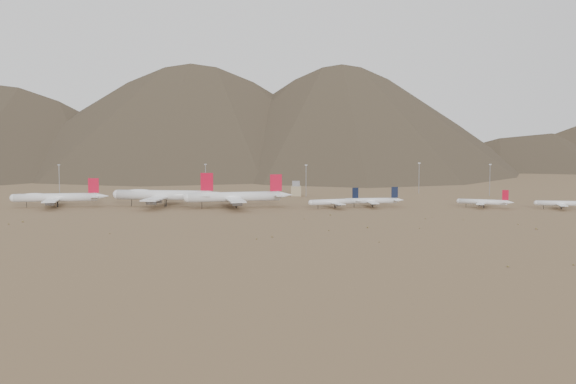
{
  "coord_description": "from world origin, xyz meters",
  "views": [
    {
      "loc": [
        26.9,
        -458.34,
        54.65
      ],
      "look_at": [
        24.07,
        30.0,
        11.2
      ],
      "focal_mm": 45.0,
      "sensor_mm": 36.0,
      "label": 1
    }
  ],
  "objects_px": {
    "widebody_west": "(56,197)",
    "widebody_east": "(235,197)",
    "narrowbody_a": "(336,202)",
    "narrowbody_b": "(373,201)",
    "control_tower": "(296,189)",
    "widebody_centre": "(164,195)"
  },
  "relations": [
    {
      "from": "widebody_west",
      "to": "control_tower",
      "type": "bearing_deg",
      "value": 16.96
    },
    {
      "from": "widebody_east",
      "to": "widebody_west",
      "type": "bearing_deg",
      "value": 165.28
    },
    {
      "from": "widebody_west",
      "to": "narrowbody_a",
      "type": "relative_size",
      "value": 1.68
    },
    {
      "from": "widebody_centre",
      "to": "narrowbody_a",
      "type": "distance_m",
      "value": 118.94
    },
    {
      "from": "widebody_west",
      "to": "widebody_east",
      "type": "xyz_separation_m",
      "value": [
        123.91,
        -3.78,
        0.98
      ]
    },
    {
      "from": "widebody_west",
      "to": "control_tower",
      "type": "relative_size",
      "value": 5.51
    },
    {
      "from": "widebody_west",
      "to": "control_tower",
      "type": "xyz_separation_m",
      "value": [
        166.38,
        83.45,
        -1.5
      ]
    },
    {
      "from": "widebody_east",
      "to": "narrowbody_a",
      "type": "relative_size",
      "value": 1.9
    },
    {
      "from": "control_tower",
      "to": "widebody_west",
      "type": "bearing_deg",
      "value": -153.36
    },
    {
      "from": "widebody_west",
      "to": "narrowbody_a",
      "type": "bearing_deg",
      "value": -11.1
    },
    {
      "from": "widebody_east",
      "to": "control_tower",
      "type": "relative_size",
      "value": 6.25
    },
    {
      "from": "widebody_centre",
      "to": "widebody_east",
      "type": "relative_size",
      "value": 1.07
    },
    {
      "from": "narrowbody_b",
      "to": "control_tower",
      "type": "relative_size",
      "value": 3.52
    },
    {
      "from": "narrowbody_b",
      "to": "widebody_east",
      "type": "bearing_deg",
      "value": 177.08
    },
    {
      "from": "widebody_east",
      "to": "narrowbody_b",
      "type": "xyz_separation_m",
      "value": [
        95.41,
        5.03,
        -3.27
      ]
    },
    {
      "from": "widebody_centre",
      "to": "widebody_east",
      "type": "distance_m",
      "value": 49.94
    },
    {
      "from": "widebody_west",
      "to": "narrowbody_b",
      "type": "height_order",
      "value": "widebody_west"
    },
    {
      "from": "widebody_west",
      "to": "widebody_east",
      "type": "distance_m",
      "value": 123.97
    },
    {
      "from": "narrowbody_b",
      "to": "control_tower",
      "type": "height_order",
      "value": "narrowbody_b"
    },
    {
      "from": "widebody_east",
      "to": "narrowbody_b",
      "type": "distance_m",
      "value": 95.6
    },
    {
      "from": "widebody_west",
      "to": "widebody_east",
      "type": "bearing_deg",
      "value": -11.43
    },
    {
      "from": "narrowbody_b",
      "to": "control_tower",
      "type": "bearing_deg",
      "value": 116.85
    }
  ]
}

